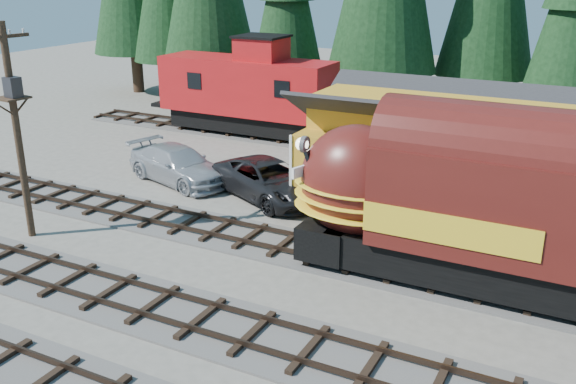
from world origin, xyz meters
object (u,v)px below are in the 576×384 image
at_px(utility_pole, 16,119).
at_px(pickup_truck_a, 269,180).
at_px(locomotive, 544,221).
at_px(caboose, 248,90).
at_px(pickup_truck_b, 178,165).
at_px(depot, 450,146).

relative_size(utility_pole, pickup_truck_a, 1.31).
height_order(locomotive, caboose, caboose).
height_order(locomotive, pickup_truck_a, locomotive).
bearing_deg(pickup_truck_a, pickup_truck_b, 115.78).
height_order(utility_pole, pickup_truck_b, utility_pole).
relative_size(depot, locomotive, 0.73).
distance_m(utility_pole, pickup_truck_b, 9.05).
bearing_deg(pickup_truck_a, utility_pole, 168.07).
relative_size(depot, caboose, 1.16).
height_order(utility_pole, pickup_truck_a, utility_pole).
distance_m(depot, pickup_truck_b, 13.04).
xyz_separation_m(depot, locomotive, (4.52, -6.50, -0.22)).
distance_m(caboose, utility_pole, 17.75).
height_order(depot, pickup_truck_b, depot).
xyz_separation_m(depot, pickup_truck_b, (-12.71, -2.04, -2.09)).
relative_size(caboose, utility_pole, 1.33).
bearing_deg(pickup_truck_b, utility_pole, -171.65).
bearing_deg(pickup_truck_b, locomotive, -87.80).
distance_m(locomotive, pickup_truck_a, 13.03).
bearing_deg(pickup_truck_b, pickup_truck_a, -73.58).
bearing_deg(utility_pole, locomotive, 18.54).
bearing_deg(utility_pole, depot, 43.48).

